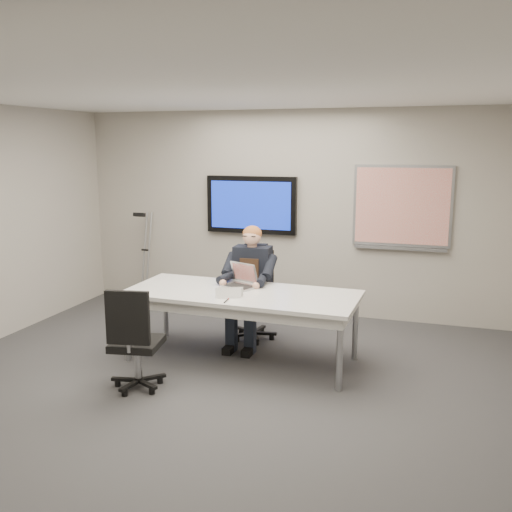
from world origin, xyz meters
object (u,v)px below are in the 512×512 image
(office_chair_near, at_px, (136,358))
(laptop, at_px, (242,281))
(conference_table, at_px, (241,300))
(seated_person, at_px, (248,298))
(office_chair_far, at_px, (254,311))

(office_chair_near, height_order, laptop, office_chair_near)
(office_chair_near, bearing_deg, conference_table, -134.16)
(seated_person, height_order, laptop, seated_person)
(laptop, bearing_deg, seated_person, 113.73)
(conference_table, relative_size, laptop, 5.60)
(conference_table, bearing_deg, office_chair_far, 99.06)
(office_chair_near, bearing_deg, seated_person, -121.95)
(office_chair_near, distance_m, seated_person, 1.66)
(office_chair_far, bearing_deg, conference_table, -91.20)
(conference_table, relative_size, seated_person, 1.80)
(seated_person, bearing_deg, office_chair_near, -114.48)
(conference_table, xyz_separation_m, office_chair_near, (-0.71, -1.05, -0.36))
(office_chair_far, relative_size, laptop, 2.36)
(seated_person, bearing_deg, conference_table, -81.70)
(office_chair_far, distance_m, office_chair_near, 1.89)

